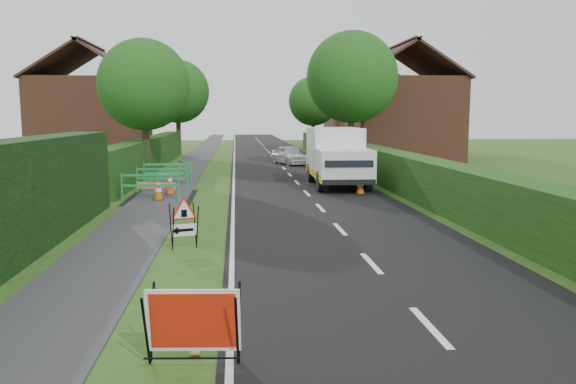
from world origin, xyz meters
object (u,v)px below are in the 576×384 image
triangle_sign (183,219)px  red_rect_sign (193,322)px  works_van (337,156)px  hatchback_car (290,155)px

triangle_sign → red_rect_sign: bearing=-100.7°
works_van → hatchback_car: 10.91m
triangle_sign → works_van: size_ratio=0.18×
works_van → red_rect_sign: bearing=-104.7°
triangle_sign → works_van: 12.49m
red_rect_sign → hatchback_car: 28.31m
red_rect_sign → triangle_sign: (-0.67, 6.02, 0.16)m
red_rect_sign → works_van: bearing=78.9°
triangle_sign → works_van: bearing=46.6°
works_van → hatchback_car: size_ratio=1.58×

